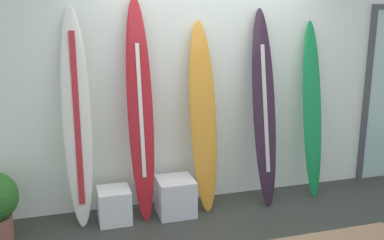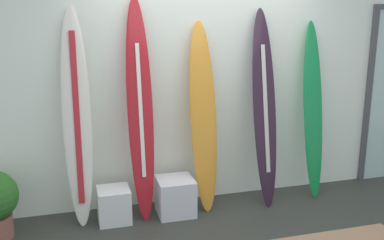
{
  "view_description": "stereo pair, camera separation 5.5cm",
  "coord_description": "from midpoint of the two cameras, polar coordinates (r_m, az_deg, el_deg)",
  "views": [
    {
      "loc": [
        -1.47,
        -3.34,
        2.12
      ],
      "look_at": [
        -0.21,
        0.95,
        0.99
      ],
      "focal_mm": 41.83,
      "sensor_mm": 36.0,
      "label": 1
    },
    {
      "loc": [
        -1.42,
        -3.36,
        2.12
      ],
      "look_at": [
        -0.21,
        0.95,
        0.99
      ],
      "focal_mm": 41.83,
      "sensor_mm": 36.0,
      "label": 2
    }
  ],
  "objects": [
    {
      "name": "surfboard_charcoal",
      "position": [
        4.86,
        8.86,
        1.44
      ],
      "size": [
        0.26,
        0.47,
        2.12
      ],
      "color": "#2D1B2C",
      "rests_on": "ground"
    },
    {
      "name": "surfboard_crimson",
      "position": [
        4.48,
        -6.96,
        1.16
      ],
      "size": [
        0.26,
        0.43,
        2.23
      ],
      "color": "#AD1922",
      "rests_on": "ground"
    },
    {
      "name": "display_block_center",
      "position": [
        4.75,
        -2.46,
        -9.7
      ],
      "size": [
        0.38,
        0.38,
        0.39
      ],
      "color": "silver",
      "rests_on": "ground"
    },
    {
      "name": "surfboard_sunset",
      "position": [
        4.67,
        1.1,
        0.17
      ],
      "size": [
        0.3,
        0.42,
        1.99
      ],
      "color": "orange",
      "rests_on": "ground"
    },
    {
      "name": "wall_back",
      "position": [
        4.92,
        0.84,
        5.82
      ],
      "size": [
        7.2,
        0.2,
        2.8
      ],
      "primitive_type": "cube",
      "color": "white",
      "rests_on": "ground"
    },
    {
      "name": "surfboard_ivory",
      "position": [
        4.47,
        -14.81,
        -0.02
      ],
      "size": [
        0.29,
        0.39,
        2.14
      ],
      "color": "silver",
      "rests_on": "ground"
    },
    {
      "name": "display_block_left",
      "position": [
        4.67,
        -10.23,
        -10.66
      ],
      "size": [
        0.32,
        0.32,
        0.35
      ],
      "color": "white",
      "rests_on": "ground"
    },
    {
      "name": "surfboard_emerald",
      "position": [
        5.2,
        14.78,
        1.2
      ],
      "size": [
        0.23,
        0.39,
        1.98
      ],
      "color": "#148240",
      "rests_on": "ground"
    }
  ]
}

